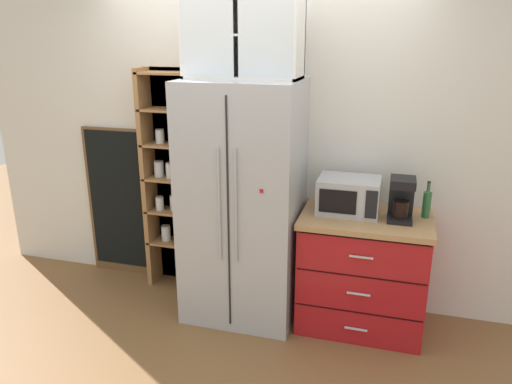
{
  "coord_description": "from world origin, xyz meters",
  "views": [
    {
      "loc": [
        1.05,
        -3.3,
        2.13
      ],
      "look_at": [
        0.1,
        0.01,
        1.01
      ],
      "focal_mm": 34.15,
      "sensor_mm": 36.0,
      "label": 1
    }
  ],
  "objects_px": {
    "mug_cream": "(367,210)",
    "mug_sage": "(368,206)",
    "coffee_maker": "(401,198)",
    "bottle_green": "(427,202)",
    "chalkboard_menu": "(119,202)",
    "microwave": "(349,195)",
    "refrigerator": "(243,202)"
  },
  "relations": [
    {
      "from": "microwave",
      "to": "mug_cream",
      "type": "xyz_separation_m",
      "value": [
        0.14,
        -0.02,
        -0.09
      ]
    },
    {
      "from": "mug_cream",
      "to": "mug_sage",
      "type": "bearing_deg",
      "value": 90.12
    },
    {
      "from": "coffee_maker",
      "to": "mug_cream",
      "type": "xyz_separation_m",
      "value": [
        -0.23,
        0.02,
        -0.11
      ]
    },
    {
      "from": "microwave",
      "to": "chalkboard_menu",
      "type": "relative_size",
      "value": 0.32
    },
    {
      "from": "mug_sage",
      "to": "chalkboard_menu",
      "type": "xyz_separation_m",
      "value": [
        -2.19,
        0.19,
        -0.25
      ]
    },
    {
      "from": "coffee_maker",
      "to": "mug_cream",
      "type": "bearing_deg",
      "value": 174.14
    },
    {
      "from": "microwave",
      "to": "chalkboard_menu",
      "type": "xyz_separation_m",
      "value": [
        -2.05,
        0.23,
        -0.33
      ]
    },
    {
      "from": "chalkboard_menu",
      "to": "mug_sage",
      "type": "bearing_deg",
      "value": -5.08
    },
    {
      "from": "refrigerator",
      "to": "coffee_maker",
      "type": "xyz_separation_m",
      "value": [
        1.14,
        0.05,
        0.12
      ]
    },
    {
      "from": "mug_cream",
      "to": "refrigerator",
      "type": "bearing_deg",
      "value": -175.22
    },
    {
      "from": "mug_cream",
      "to": "mug_sage",
      "type": "distance_m",
      "value": 0.05
    },
    {
      "from": "refrigerator",
      "to": "chalkboard_menu",
      "type": "relative_size",
      "value": 1.35
    },
    {
      "from": "microwave",
      "to": "mug_sage",
      "type": "distance_m",
      "value": 0.16
    },
    {
      "from": "mug_cream",
      "to": "coffee_maker",
      "type": "bearing_deg",
      "value": -5.86
    },
    {
      "from": "refrigerator",
      "to": "mug_cream",
      "type": "relative_size",
      "value": 15.79
    },
    {
      "from": "refrigerator",
      "to": "bottle_green",
      "type": "bearing_deg",
      "value": 6.33
    },
    {
      "from": "refrigerator",
      "to": "chalkboard_menu",
      "type": "distance_m",
      "value": 1.34
    },
    {
      "from": "mug_cream",
      "to": "chalkboard_menu",
      "type": "relative_size",
      "value": 0.09
    },
    {
      "from": "mug_cream",
      "to": "chalkboard_menu",
      "type": "xyz_separation_m",
      "value": [
        -2.19,
        0.24,
        -0.24
      ]
    },
    {
      "from": "microwave",
      "to": "bottle_green",
      "type": "bearing_deg",
      "value": 5.36
    },
    {
      "from": "refrigerator",
      "to": "mug_sage",
      "type": "distance_m",
      "value": 0.92
    },
    {
      "from": "mug_cream",
      "to": "bottle_green",
      "type": "height_order",
      "value": "bottle_green"
    },
    {
      "from": "bottle_green",
      "to": "refrigerator",
      "type": "bearing_deg",
      "value": -173.67
    },
    {
      "from": "coffee_maker",
      "to": "chalkboard_menu",
      "type": "height_order",
      "value": "chalkboard_menu"
    },
    {
      "from": "refrigerator",
      "to": "coffee_maker",
      "type": "distance_m",
      "value": 1.15
    },
    {
      "from": "refrigerator",
      "to": "coffee_maker",
      "type": "relative_size",
      "value": 5.9
    },
    {
      "from": "coffee_maker",
      "to": "bottle_green",
      "type": "relative_size",
      "value": 1.16
    },
    {
      "from": "coffee_maker",
      "to": "mug_cream",
      "type": "height_order",
      "value": "coffee_maker"
    },
    {
      "from": "mug_sage",
      "to": "chalkboard_menu",
      "type": "bearing_deg",
      "value": 174.92
    },
    {
      "from": "mug_sage",
      "to": "bottle_green",
      "type": "relative_size",
      "value": 0.4
    },
    {
      "from": "refrigerator",
      "to": "microwave",
      "type": "relative_size",
      "value": 4.16
    },
    {
      "from": "coffee_maker",
      "to": "chalkboard_menu",
      "type": "distance_m",
      "value": 2.46
    }
  ]
}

